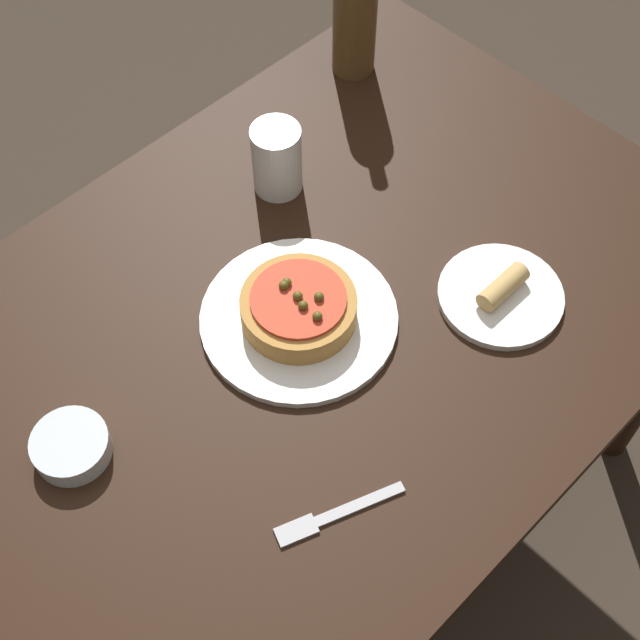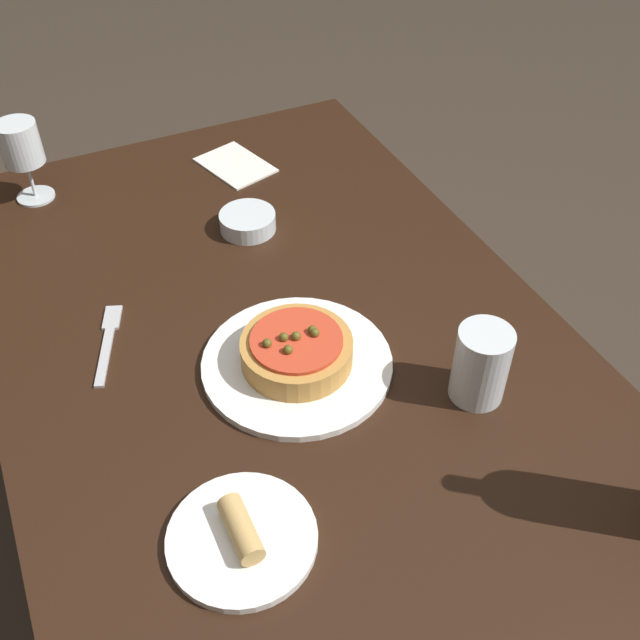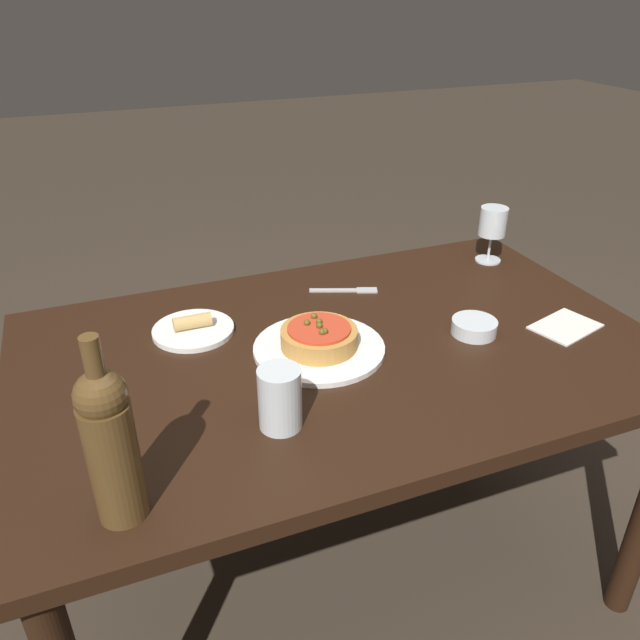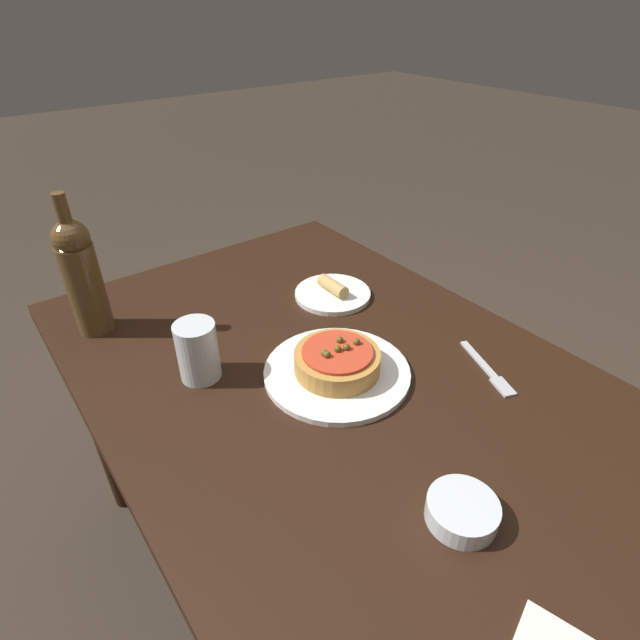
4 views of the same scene
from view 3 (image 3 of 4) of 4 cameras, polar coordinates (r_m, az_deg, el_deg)
ground_plane at (r=1.84m, az=1.51°, el=-21.69°), size 14.00×14.00×0.00m
dining_table at (r=1.41m, az=1.84°, el=-5.38°), size 1.38×0.85×0.71m
dinner_plate at (r=1.34m, az=-0.08°, el=-2.61°), size 0.28×0.28×0.01m
pizza at (r=1.33m, az=-0.08°, el=-1.56°), size 0.17×0.17×0.06m
wine_glass at (r=1.80m, az=15.52°, el=8.48°), size 0.07×0.07×0.16m
wine_bottle at (r=0.94m, az=-18.62°, el=-10.59°), size 0.07×0.07×0.31m
water_cup at (r=1.10m, az=-3.68°, el=-7.16°), size 0.08×0.08×0.12m
side_bowl at (r=1.44m, az=13.91°, el=-0.62°), size 0.10×0.10×0.03m
fork at (r=1.60m, az=2.59°, el=2.73°), size 0.17×0.08×0.00m
side_plate at (r=1.44m, az=-11.52°, el=-0.79°), size 0.18×0.18×0.04m
paper_napkin at (r=1.54m, az=21.52°, el=-0.56°), size 0.17×0.14×0.00m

